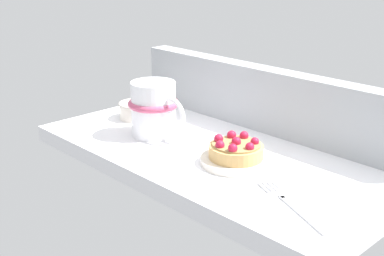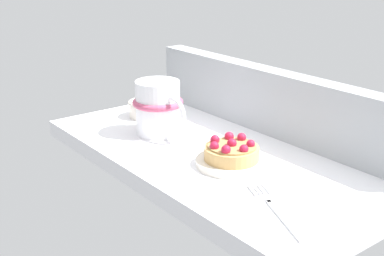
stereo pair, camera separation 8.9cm
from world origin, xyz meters
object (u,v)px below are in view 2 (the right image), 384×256
object	(u,v)px
coffee_mug	(159,107)
dessert_fork	(275,209)
dessert_plate	(231,162)
raspberry_tart	(231,151)
sugar_bowl	(145,108)

from	to	relation	value
coffee_mug	dessert_fork	world-z (taller)	coffee_mug
dessert_plate	coffee_mug	size ratio (longest dim) A/B	0.88
raspberry_tart	coffee_mug	size ratio (longest dim) A/B	0.67
dessert_plate	coffee_mug	world-z (taller)	coffee_mug
dessert_plate	raspberry_tart	world-z (taller)	raspberry_tart
dessert_fork	dessert_plate	bearing A→B (deg)	159.67
raspberry_tart	sugar_bowl	world-z (taller)	raspberry_tart
coffee_mug	dessert_fork	size ratio (longest dim) A/B	0.85
dessert_fork	sugar_bowl	world-z (taller)	sugar_bowl
dessert_plate	dessert_fork	distance (cm)	15.89
coffee_mug	sugar_bowl	xyz separation A→B (cm)	(-10.26, 3.63, -3.37)
raspberry_tart	sugar_bowl	bearing A→B (deg)	174.39
dessert_plate	dessert_fork	xyz separation A→B (cm)	(14.90, -5.52, -0.19)
raspberry_tart	sugar_bowl	xyz separation A→B (cm)	(-29.71, 2.92, -0.62)
dessert_plate	coffee_mug	xyz separation A→B (cm)	(-19.49, -0.71, 4.70)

